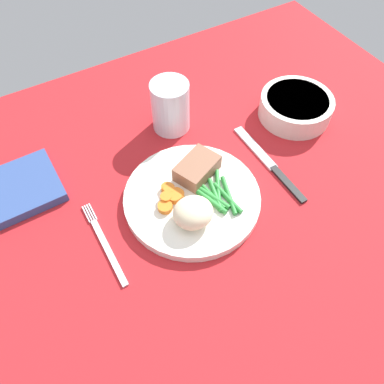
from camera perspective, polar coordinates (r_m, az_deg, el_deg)
dining_table at (r=65.71cm, az=-1.13°, el=-3.38°), size 120.00×90.00×2.00cm
dinner_plate at (r=65.41cm, az=0.00°, el=-0.92°), size 23.25×23.25×1.60cm
meat_portion at (r=66.48cm, az=0.77°, el=3.55°), size 9.03×7.71×2.91cm
mashed_potatoes at (r=60.48cm, az=0.27°, el=-3.03°), size 6.53×6.10×4.01cm
carrot_slices at (r=64.22cm, az=-3.13°, el=-0.49°), size 5.57×5.47×1.27cm
green_beans at (r=64.43cm, az=3.51°, el=-0.46°), size 6.12×10.18×0.88cm
fork at (r=63.10cm, az=-12.86°, el=-7.43°), size 1.44×16.60×0.40cm
knife at (r=72.20cm, az=11.55°, el=4.03°), size 1.70×20.50×0.64cm
water_glass at (r=75.05cm, az=-3.20°, el=12.17°), size 7.30×7.30×10.10cm
salad_bowl at (r=81.08cm, az=15.17°, el=12.23°), size 14.36×14.36×4.42cm
napkin at (r=72.93cm, az=-24.45°, el=0.37°), size 14.11×12.37×1.79cm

